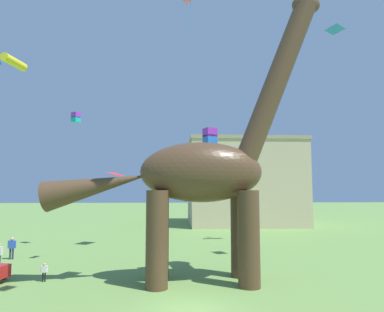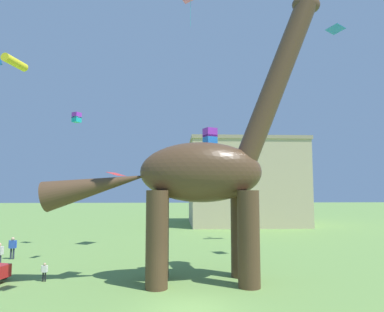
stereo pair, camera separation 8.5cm
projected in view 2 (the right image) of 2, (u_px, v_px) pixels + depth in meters
ground_plane at (191, 310)px, 15.34m from camera, size 240.00×240.00×0.00m
dinosaur_sculpture at (200, 172)px, 20.43m from camera, size 16.86×3.57×17.62m
person_far_spectator at (44, 270)px, 20.06m from camera, size 0.40×0.18×1.06m
person_watching_child at (13, 246)px, 26.46m from camera, size 0.62×0.27×1.66m
kite_near_low at (116, 174)px, 32.91m from camera, size 1.83×2.08×0.37m
kite_drifting at (335, 29)px, 25.77m from camera, size 1.27×1.45×0.25m
kite_far_right at (245, 176)px, 36.26m from camera, size 2.01×1.79×0.58m
kite_near_high at (12, 63)px, 28.65m from camera, size 2.38×2.61×0.74m
kite_trailing at (210, 136)px, 21.59m from camera, size 0.92×0.92×0.99m
kite_apex at (60, 196)px, 26.35m from camera, size 0.82×1.03×1.21m
kite_high_right at (77, 117)px, 32.42m from camera, size 0.89×0.89×0.93m
background_building_block at (244, 182)px, 53.38m from camera, size 16.88×13.69×12.81m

